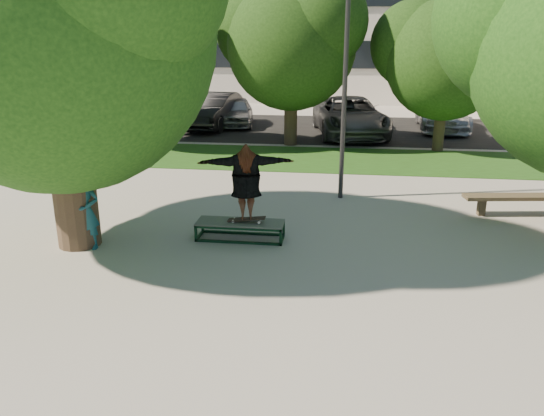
# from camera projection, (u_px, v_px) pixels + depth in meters

# --- Properties ---
(ground) EXTENTS (120.00, 120.00, 0.00)m
(ground) POSITION_uv_depth(u_px,v_px,m) (280.00, 277.00, 9.28)
(ground) COLOR gray
(ground) RESTS_ON ground
(grass_strip) EXTENTS (30.00, 4.00, 0.02)m
(grass_strip) POSITION_uv_depth(u_px,v_px,m) (341.00, 160.00, 18.12)
(grass_strip) COLOR #1F4112
(grass_strip) RESTS_ON ground
(asphalt_strip) EXTENTS (40.00, 8.00, 0.01)m
(asphalt_strip) POSITION_uv_depth(u_px,v_px,m) (320.00, 128.00, 24.37)
(asphalt_strip) COLOR black
(asphalt_strip) RESTS_ON ground
(tree_left) EXTENTS (6.96, 5.95, 7.12)m
(tree_left) POSITION_uv_depth(u_px,v_px,m) (51.00, 13.00, 9.49)
(tree_left) COLOR #38281E
(tree_left) RESTS_ON ground
(bg_tree_left) EXTENTS (5.28, 4.51, 5.77)m
(bg_tree_left) POSITION_uv_depth(u_px,v_px,m) (138.00, 45.00, 19.40)
(bg_tree_left) COLOR #38281E
(bg_tree_left) RESTS_ON ground
(bg_tree_mid) EXTENTS (5.76, 4.92, 6.24)m
(bg_tree_mid) POSITION_uv_depth(u_px,v_px,m) (290.00, 37.00, 19.58)
(bg_tree_mid) COLOR #38281E
(bg_tree_mid) RESTS_ON ground
(bg_tree_right) EXTENTS (5.04, 4.31, 5.43)m
(bg_tree_right) POSITION_uv_depth(u_px,v_px,m) (444.00, 52.00, 18.57)
(bg_tree_right) COLOR #38281E
(bg_tree_right) RESTS_ON ground
(lamppost) EXTENTS (0.25, 0.15, 6.11)m
(lamppost) POSITION_uv_depth(u_px,v_px,m) (345.00, 74.00, 12.91)
(lamppost) COLOR #2D2D30
(lamppost) RESTS_ON ground
(grind_box) EXTENTS (1.80, 0.60, 0.38)m
(grind_box) POSITION_uv_depth(u_px,v_px,m) (240.00, 230.00, 10.98)
(grind_box) COLOR #10321D
(grind_box) RESTS_ON ground
(skater_rig) EXTENTS (1.98, 0.89, 1.63)m
(skater_rig) POSITION_uv_depth(u_px,v_px,m) (246.00, 182.00, 10.65)
(skater_rig) COLOR white
(skater_rig) RESTS_ON grind_box
(bystander) EXTENTS (0.57, 0.37, 1.57)m
(bystander) POSITION_uv_depth(u_px,v_px,m) (85.00, 211.00, 10.32)
(bystander) COLOR #164956
(bystander) RESTS_ON ground
(bench) EXTENTS (3.21, 0.88, 0.49)m
(bench) POSITION_uv_depth(u_px,v_px,m) (532.00, 198.00, 12.40)
(bench) COLOR #4D422E
(bench) RESTS_ON ground
(car_silver_a) EXTENTS (2.06, 3.99, 1.30)m
(car_silver_a) POSITION_uv_depth(u_px,v_px,m) (236.00, 112.00, 24.94)
(car_silver_a) COLOR #A8A7AC
(car_silver_a) RESTS_ON asphalt_strip
(car_dark) EXTENTS (2.22, 4.96, 1.58)m
(car_dark) POSITION_uv_depth(u_px,v_px,m) (214.00, 111.00, 24.31)
(car_dark) COLOR black
(car_dark) RESTS_ON asphalt_strip
(car_grey) EXTENTS (3.54, 6.13, 1.61)m
(car_grey) POSITION_uv_depth(u_px,v_px,m) (350.00, 117.00, 22.38)
(car_grey) COLOR #5A5B60
(car_grey) RESTS_ON asphalt_strip
(car_silver_b) EXTENTS (2.31, 5.20, 1.48)m
(car_silver_b) POSITION_uv_depth(u_px,v_px,m) (442.00, 113.00, 23.94)
(car_silver_b) COLOR #BABABF
(car_silver_b) RESTS_ON asphalt_strip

